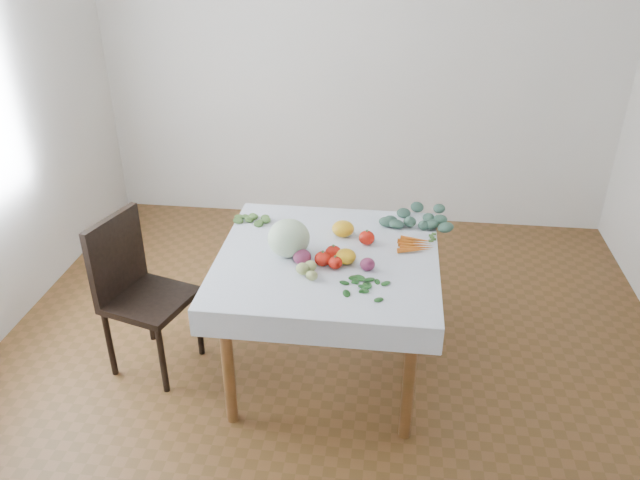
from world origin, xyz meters
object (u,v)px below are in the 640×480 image
at_px(table, 328,272).
at_px(cabbage, 289,238).
at_px(carrot_bunch, 415,245).
at_px(chair, 135,284).
at_px(heirloom_back, 343,229).

distance_m(table, cabbage, 0.28).
bearing_deg(carrot_bunch, chair, -173.22).
relative_size(chair, cabbage, 4.21).
relative_size(table, cabbage, 4.65).
bearing_deg(table, heirloom_back, 75.61).
bearing_deg(chair, carrot_bunch, 6.78).
height_order(table, carrot_bunch, carrot_bunch).
xyz_separation_m(table, cabbage, (-0.20, -0.02, 0.20)).
distance_m(cabbage, carrot_bunch, 0.67).
xyz_separation_m(chair, heirloom_back, (1.11, 0.26, 0.28)).
bearing_deg(carrot_bunch, cabbage, -165.93).
distance_m(chair, cabbage, 0.92).
distance_m(cabbage, heirloom_back, 0.36).
relative_size(table, heirloom_back, 8.28).
distance_m(chair, heirloom_back, 1.17).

